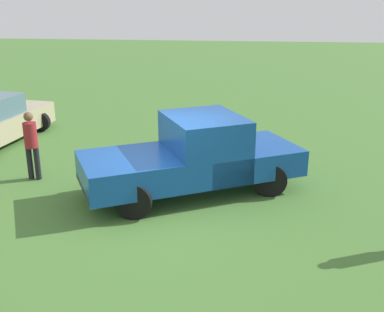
# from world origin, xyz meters

# --- Properties ---
(ground_plane) EXTENTS (80.00, 80.00, 0.00)m
(ground_plane) POSITION_xyz_m (0.00, 0.00, 0.00)
(ground_plane) COLOR #477533
(pickup_truck) EXTENTS (5.29, 4.03, 1.80)m
(pickup_truck) POSITION_xyz_m (0.61, 0.92, 0.93)
(pickup_truck) COLOR black
(pickup_truck) RESTS_ON ground_plane
(person_bystander) EXTENTS (0.34, 0.34, 1.72)m
(person_bystander) POSITION_xyz_m (-3.51, 1.23, 0.97)
(person_bystander) COLOR black
(person_bystander) RESTS_ON ground_plane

